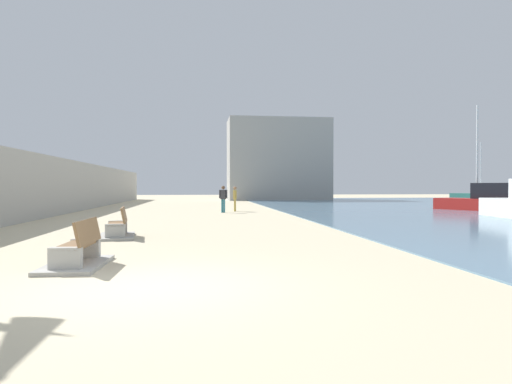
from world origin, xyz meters
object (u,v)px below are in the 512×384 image
at_px(person_standing, 235,197).
at_px(boat_outer, 485,200).
at_px(person_walking, 223,197).
at_px(bench_near, 78,255).
at_px(bench_far, 118,230).
at_px(boat_nearest, 486,196).

bearing_deg(person_standing, boat_outer, -5.98).
height_order(person_walking, boat_outer, boat_outer).
xyz_separation_m(bench_near, bench_far, (-0.15, 5.33, 0.00)).
bearing_deg(bench_far, person_standing, 71.24).
height_order(bench_near, boat_outer, boat_outer).
relative_size(boat_nearest, boat_outer, 0.96).
distance_m(bench_near, bench_far, 5.33).
bearing_deg(boat_outer, boat_nearest, 55.80).
bearing_deg(boat_nearest, bench_far, -139.03).
relative_size(bench_near, bench_far, 0.96).
xyz_separation_m(bench_far, person_walking, (4.08, 13.25, 0.75)).
bearing_deg(boat_outer, bench_near, -139.65).
xyz_separation_m(person_standing, boat_outer, (16.50, -1.73, -0.23)).
height_order(person_standing, boat_nearest, boat_nearest).
bearing_deg(bench_near, person_walking, 78.08).
distance_m(bench_near, boat_nearest, 44.78).
distance_m(person_standing, boat_nearest, 29.07).
relative_size(person_standing, boat_nearest, 0.24).
bearing_deg(person_standing, bench_near, -103.51).
bearing_deg(bench_near, boat_nearest, 46.25).
relative_size(person_walking, boat_nearest, 0.25).
relative_size(person_walking, person_standing, 1.02).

